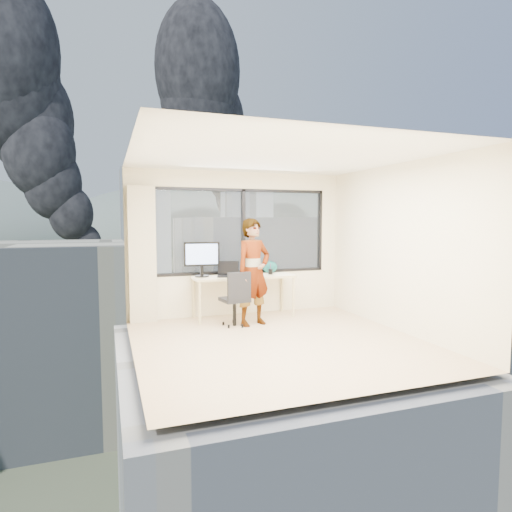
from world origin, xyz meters
name	(u,v)px	position (x,y,z in m)	size (l,w,h in m)	color
floor	(279,342)	(0.00, 0.00, 0.00)	(4.00, 4.00, 0.01)	tan
ceiling	(280,156)	(0.00, 0.00, 2.60)	(4.00, 4.00, 0.01)	white
wall_front	(360,265)	(0.00, -2.00, 1.30)	(4.00, 0.01, 2.60)	beige
wall_left	(131,255)	(-2.00, 0.00, 1.30)	(0.01, 4.00, 2.60)	beige
wall_right	(399,248)	(2.00, 0.00, 1.30)	(0.01, 4.00, 2.60)	beige
window_wall	(241,231)	(0.05, 2.00, 1.52)	(3.30, 0.16, 1.55)	black
curtain	(142,255)	(-1.72, 1.88, 1.15)	(0.45, 0.14, 2.30)	beige
desk	(244,296)	(0.00, 1.66, 0.38)	(1.80, 0.60, 0.75)	beige
chair	(234,298)	(-0.33, 1.12, 0.46)	(0.47, 0.47, 0.92)	black
person	(253,272)	(-0.01, 1.09, 0.88)	(0.64, 0.42, 1.76)	#2D2D33
monitor	(202,259)	(-0.73, 1.75, 1.06)	(0.62, 0.13, 0.62)	black
game_console	(229,272)	(-0.19, 1.92, 0.78)	(0.27, 0.23, 0.07)	white
laptop	(228,270)	(-0.30, 1.61, 0.87)	(0.37, 0.40, 0.24)	black
cellphone	(255,275)	(0.19, 1.57, 0.76)	(0.12, 0.05, 0.01)	black
pen_cup	(270,272)	(0.51, 1.66, 0.80)	(0.08, 0.08, 0.10)	black
handbag	(270,267)	(0.58, 1.86, 0.86)	(0.28, 0.14, 0.22)	#0B4446
exterior_ground	(117,276)	(0.00, 120.00, -14.00)	(400.00, 400.00, 0.04)	#515B3D
near_bldg_a	(15,337)	(-9.00, 30.00, -7.00)	(16.00, 12.00, 14.00)	beige
near_bldg_b	(248,292)	(12.00, 38.00, -6.00)	(14.00, 13.00, 16.00)	silver
near_bldg_c	(447,327)	(30.00, 28.00, -9.00)	(12.00, 10.00, 10.00)	beige
far_tower_b	(145,223)	(8.00, 120.00, 1.00)	(13.00, 13.00, 30.00)	silver
far_tower_c	(246,228)	(45.00, 140.00, -1.00)	(15.00, 15.00, 26.00)	silver
hill_b	(242,240)	(100.00, 320.00, -14.00)	(300.00, 220.00, 96.00)	slate
tree_b	(225,411)	(4.00, 18.00, -9.50)	(7.60, 7.60, 9.00)	#194D1A
tree_c	(321,309)	(22.00, 40.00, -9.00)	(8.40, 8.40, 10.00)	#194D1A
smoke_plume_a	(79,107)	(-10.00, 150.00, 39.00)	(40.00, 24.00, 90.00)	black
smoke_plume_b	(247,161)	(55.00, 170.00, 27.00)	(30.00, 18.00, 70.00)	black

